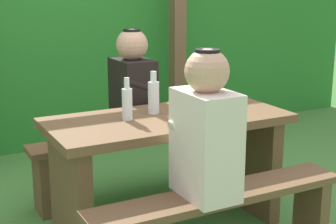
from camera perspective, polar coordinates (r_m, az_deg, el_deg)
hedge_backdrop at (r=4.97m, az=-12.24°, el=8.73°), size 6.40×0.75×2.02m
pergola_post_right at (r=4.73m, az=1.06°, el=8.60°), size 0.12×0.12×1.98m
picnic_table at (r=3.02m, az=0.00°, el=-4.54°), size 1.40×0.64×0.70m
bench_near at (r=2.64m, az=5.73°, el=-11.33°), size 1.40×0.24×0.44m
bench_far at (r=3.55m, az=-4.19°, el=-4.50°), size 1.40×0.24×0.44m
person_white_shirt at (r=2.44m, az=4.20°, el=-2.01°), size 0.25×0.35×0.72m
person_black_coat at (r=3.44m, az=-3.92°, el=2.78°), size 0.25×0.35×0.72m
drinking_glass at (r=3.04m, az=2.36°, el=0.66°), size 0.08×0.08×0.08m
bottle_left at (r=2.86m, az=-4.57°, el=1.04°), size 0.06×0.06×0.24m
bottle_right at (r=3.00m, az=-1.61°, el=1.81°), size 0.07×0.07×0.25m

